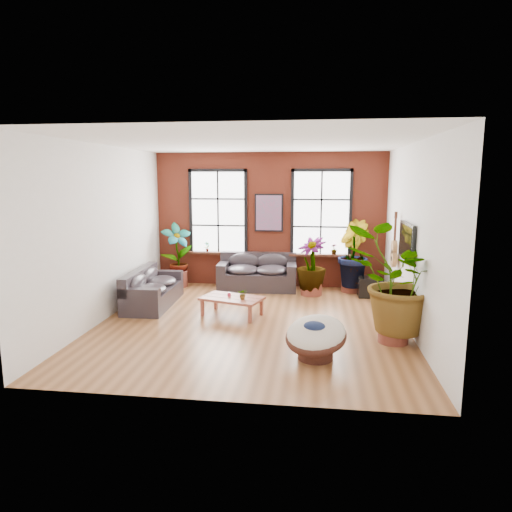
% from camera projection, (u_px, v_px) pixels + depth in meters
% --- Properties ---
extents(room, '(6.04, 6.54, 3.54)m').
position_uv_depth(room, '(253.00, 235.00, 8.92)').
color(room, brown).
rests_on(room, ground).
extents(sofa_back, '(2.04, 1.07, 0.92)m').
position_uv_depth(sofa_back, '(257.00, 273.00, 11.81)').
color(sofa_back, '#2B232A').
rests_on(sofa_back, ground).
extents(sofa_left, '(0.93, 2.08, 0.81)m').
position_uv_depth(sofa_left, '(151.00, 289.00, 10.29)').
color(sofa_left, '#2B232A').
rests_on(sofa_left, ground).
extents(coffee_table, '(1.39, 1.04, 0.48)m').
position_uv_depth(coffee_table, '(232.00, 299.00, 9.49)').
color(coffee_table, brown).
rests_on(coffee_table, ground).
extents(papasan_chair, '(1.26, 1.26, 0.73)m').
position_uv_depth(papasan_chair, '(316.00, 336.00, 7.22)').
color(papasan_chair, '#432118').
rests_on(papasan_chair, ground).
extents(poster, '(0.74, 0.06, 0.98)m').
position_uv_depth(poster, '(269.00, 213.00, 11.85)').
color(poster, black).
rests_on(poster, room).
extents(tv_wall_unit, '(0.13, 1.86, 1.20)m').
position_uv_depth(tv_wall_unit, '(403.00, 245.00, 9.02)').
color(tv_wall_unit, black).
rests_on(tv_wall_unit, room).
extents(media_box, '(0.59, 0.49, 0.48)m').
position_uv_depth(media_box, '(370.00, 287.00, 11.05)').
color(media_box, black).
rests_on(media_box, ground).
extents(pot_back_left, '(0.66, 0.66, 0.42)m').
position_uv_depth(pot_back_left, '(177.00, 279.00, 12.07)').
color(pot_back_left, brown).
rests_on(pot_back_left, ground).
extents(pot_back_right, '(0.62, 0.62, 0.36)m').
position_uv_depth(pot_back_right, '(351.00, 284.00, 11.54)').
color(pot_back_right, brown).
rests_on(pot_back_right, ground).
extents(pot_right_wall, '(0.68, 0.68, 0.38)m').
position_uv_depth(pot_right_wall, '(393.00, 332.00, 7.98)').
color(pot_right_wall, brown).
rests_on(pot_right_wall, ground).
extents(pot_mid, '(0.61, 0.61, 0.38)m').
position_uv_depth(pot_mid, '(311.00, 287.00, 11.22)').
color(pot_mid, brown).
rests_on(pot_mid, ground).
extents(floor_plant_back_left, '(0.98, 0.92, 1.54)m').
position_uv_depth(floor_plant_back_left, '(177.00, 252.00, 11.98)').
color(floor_plant_back_left, '#2E6019').
rests_on(floor_plant_back_left, ground).
extents(floor_plant_back_right, '(0.95, 1.08, 1.67)m').
position_uv_depth(floor_plant_back_right, '(352.00, 253.00, 11.40)').
color(floor_plant_back_right, '#2E6019').
rests_on(floor_plant_back_right, ground).
extents(floor_plant_right_wall, '(2.07, 1.93, 1.88)m').
position_uv_depth(floor_plant_right_wall, '(397.00, 281.00, 7.84)').
color(floor_plant_right_wall, '#2E6019').
rests_on(floor_plant_right_wall, ground).
extents(floor_plant_mid, '(1.02, 1.02, 1.29)m').
position_uv_depth(floor_plant_mid, '(311.00, 264.00, 11.11)').
color(floor_plant_mid, '#2E6019').
rests_on(floor_plant_mid, ground).
extents(table_plant, '(0.20, 0.17, 0.22)m').
position_uv_depth(table_plant, '(243.00, 294.00, 9.31)').
color(table_plant, '#2E6019').
rests_on(table_plant, coffee_table).
extents(sill_plant_left, '(0.17, 0.17, 0.27)m').
position_uv_depth(sill_plant_left, '(207.00, 247.00, 12.17)').
color(sill_plant_left, '#2E6019').
rests_on(sill_plant_left, room).
extents(sill_plant_right, '(0.19, 0.19, 0.27)m').
position_uv_depth(sill_plant_right, '(334.00, 249.00, 11.74)').
color(sill_plant_right, '#2E6019').
rests_on(sill_plant_right, room).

